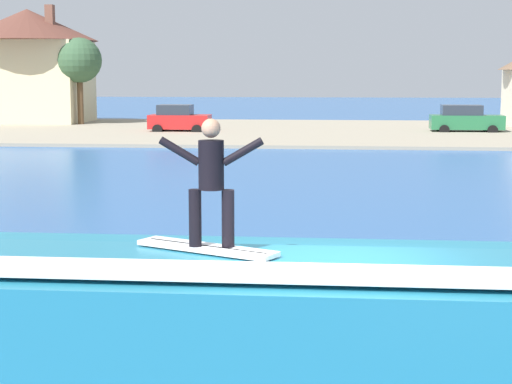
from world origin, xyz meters
name	(u,v)px	position (x,y,z in m)	size (l,w,h in m)	color
wave_crest	(230,314)	(-1.32, 0.44, 0.78)	(9.14, 3.41, 1.65)	teal
surfboard	(207,248)	(-1.59, 0.26, 1.68)	(1.93, 1.22, 0.06)	white
surfer	(211,176)	(-1.51, 0.21, 2.61)	(1.32, 0.32, 1.61)	black
shoreline_bank	(340,132)	(0.00, 46.26, 0.09)	(120.00, 24.80, 0.18)	gray
car_near_shore	(179,119)	(-10.40, 44.55, 0.95)	(3.90, 2.22, 1.86)	red
car_far_shore	(465,119)	(7.94, 45.90, 0.95)	(4.59, 2.05, 1.86)	#23663D
house_with_chimney	(28,58)	(-23.60, 53.52, 4.99)	(10.54, 10.54, 8.87)	beige
tree_tall_bare	(79,61)	(-18.92, 51.15, 4.75)	(3.26, 3.26, 6.44)	brown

